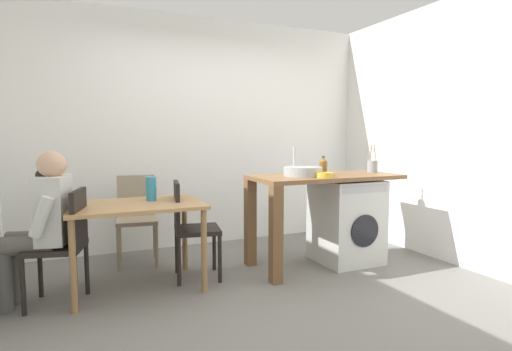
{
  "coord_description": "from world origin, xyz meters",
  "views": [
    {
      "loc": [
        -1.41,
        -3.08,
        1.31
      ],
      "look_at": [
        0.15,
        0.45,
        0.94
      ],
      "focal_mm": 28.91,
      "sensor_mm": 36.0,
      "label": 1
    }
  ],
  "objects_px": {
    "chair_opposite": "(189,224)",
    "chair_spare_by_wall": "(137,214)",
    "washing_machine": "(346,221)",
    "bottle_tall_green": "(323,166)",
    "chair_person_seat": "(65,240)",
    "mixing_bowl": "(324,175)",
    "vase": "(151,189)",
    "utensil_crock": "(372,166)",
    "dining_table": "(136,215)",
    "seated_person": "(42,220)"
  },
  "relations": [
    {
      "from": "seated_person",
      "to": "vase",
      "type": "bearing_deg",
      "value": -63.83
    },
    {
      "from": "mixing_bowl",
      "to": "utensil_crock",
      "type": "relative_size",
      "value": 0.58
    },
    {
      "from": "mixing_bowl",
      "to": "dining_table",
      "type": "bearing_deg",
      "value": 170.4
    },
    {
      "from": "chair_spare_by_wall",
      "to": "seated_person",
      "type": "bearing_deg",
      "value": 53.68
    },
    {
      "from": "chair_opposite",
      "to": "mixing_bowl",
      "type": "distance_m",
      "value": 1.35
    },
    {
      "from": "bottle_tall_green",
      "to": "vase",
      "type": "xyz_separation_m",
      "value": [
        -1.71,
        0.12,
        -0.16
      ]
    },
    {
      "from": "chair_opposite",
      "to": "seated_person",
      "type": "xyz_separation_m",
      "value": [
        -1.18,
        -0.14,
        0.16
      ]
    },
    {
      "from": "dining_table",
      "to": "bottle_tall_green",
      "type": "height_order",
      "value": "bottle_tall_green"
    },
    {
      "from": "washing_machine",
      "to": "bottle_tall_green",
      "type": "relative_size",
      "value": 4.63
    },
    {
      "from": "chair_spare_by_wall",
      "to": "washing_machine",
      "type": "height_order",
      "value": "chair_spare_by_wall"
    },
    {
      "from": "chair_spare_by_wall",
      "to": "bottle_tall_green",
      "type": "distance_m",
      "value": 1.99
    },
    {
      "from": "chair_opposite",
      "to": "bottle_tall_green",
      "type": "xyz_separation_m",
      "value": [
        1.39,
        -0.08,
        0.5
      ]
    },
    {
      "from": "seated_person",
      "to": "bottle_tall_green",
      "type": "bearing_deg",
      "value": -74.27
    },
    {
      "from": "mixing_bowl",
      "to": "utensil_crock",
      "type": "distance_m",
      "value": 0.81
    },
    {
      "from": "bottle_tall_green",
      "to": "utensil_crock",
      "type": "bearing_deg",
      "value": -1.94
    },
    {
      "from": "chair_spare_by_wall",
      "to": "mixing_bowl",
      "type": "height_order",
      "value": "mixing_bowl"
    },
    {
      "from": "chair_person_seat",
      "to": "vase",
      "type": "relative_size",
      "value": 4.25
    },
    {
      "from": "chair_person_seat",
      "to": "chair_opposite",
      "type": "height_order",
      "value": "same"
    },
    {
      "from": "dining_table",
      "to": "mixing_bowl",
      "type": "bearing_deg",
      "value": -9.6
    },
    {
      "from": "vase",
      "to": "bottle_tall_green",
      "type": "bearing_deg",
      "value": -3.91
    },
    {
      "from": "bottle_tall_green",
      "to": "dining_table",
      "type": "bearing_deg",
      "value": 179.48
    },
    {
      "from": "chair_spare_by_wall",
      "to": "chair_opposite",
      "type": "bearing_deg",
      "value": 124.66
    },
    {
      "from": "chair_opposite",
      "to": "utensil_crock",
      "type": "relative_size",
      "value": 3.0
    },
    {
      "from": "seated_person",
      "to": "washing_machine",
      "type": "relative_size",
      "value": 1.4
    },
    {
      "from": "bottle_tall_green",
      "to": "mixing_bowl",
      "type": "bearing_deg",
      "value": -120.93
    },
    {
      "from": "chair_person_seat",
      "to": "utensil_crock",
      "type": "bearing_deg",
      "value": -74.11
    },
    {
      "from": "chair_person_seat",
      "to": "vase",
      "type": "xyz_separation_m",
      "value": [
        0.7,
        0.22,
        0.34
      ]
    },
    {
      "from": "bottle_tall_green",
      "to": "chair_person_seat",
      "type": "bearing_deg",
      "value": -177.59
    },
    {
      "from": "chair_opposite",
      "to": "chair_spare_by_wall",
      "type": "xyz_separation_m",
      "value": [
        -0.37,
        0.71,
        0.0
      ]
    },
    {
      "from": "mixing_bowl",
      "to": "bottle_tall_green",
      "type": "bearing_deg",
      "value": 59.07
    },
    {
      "from": "utensil_crock",
      "to": "dining_table",
      "type": "bearing_deg",
      "value": 179.13
    },
    {
      "from": "dining_table",
      "to": "mixing_bowl",
      "type": "xyz_separation_m",
      "value": [
        1.7,
        -0.29,
        0.3
      ]
    },
    {
      "from": "chair_person_seat",
      "to": "bottle_tall_green",
      "type": "bearing_deg",
      "value": -73.23
    },
    {
      "from": "utensil_crock",
      "to": "vase",
      "type": "distance_m",
      "value": 2.33
    },
    {
      "from": "mixing_bowl",
      "to": "utensil_crock",
      "type": "height_order",
      "value": "utensil_crock"
    },
    {
      "from": "bottle_tall_green",
      "to": "seated_person",
      "type": "bearing_deg",
      "value": -178.63
    },
    {
      "from": "seated_person",
      "to": "vase",
      "type": "relative_size",
      "value": 5.67
    },
    {
      "from": "dining_table",
      "to": "mixing_bowl",
      "type": "relative_size",
      "value": 6.37
    },
    {
      "from": "dining_table",
      "to": "seated_person",
      "type": "height_order",
      "value": "seated_person"
    },
    {
      "from": "chair_person_seat",
      "to": "chair_spare_by_wall",
      "type": "bearing_deg",
      "value": -22.02
    },
    {
      "from": "chair_opposite",
      "to": "utensil_crock",
      "type": "height_order",
      "value": "utensil_crock"
    },
    {
      "from": "dining_table",
      "to": "washing_machine",
      "type": "bearing_deg",
      "value": -2.45
    },
    {
      "from": "bottle_tall_green",
      "to": "mixing_bowl",
      "type": "xyz_separation_m",
      "value": [
        -0.16,
        -0.27,
        -0.06
      ]
    },
    {
      "from": "seated_person",
      "to": "mixing_bowl",
      "type": "relative_size",
      "value": 6.95
    },
    {
      "from": "bottle_tall_green",
      "to": "chair_spare_by_wall",
      "type": "bearing_deg",
      "value": 155.73
    },
    {
      "from": "dining_table",
      "to": "seated_person",
      "type": "relative_size",
      "value": 0.92
    },
    {
      "from": "chair_person_seat",
      "to": "mixing_bowl",
      "type": "height_order",
      "value": "mixing_bowl"
    },
    {
      "from": "chair_spare_by_wall",
      "to": "utensil_crock",
      "type": "distance_m",
      "value": 2.55
    },
    {
      "from": "washing_machine",
      "to": "utensil_crock",
      "type": "bearing_deg",
      "value": 8.1
    },
    {
      "from": "chair_opposite",
      "to": "washing_machine",
      "type": "height_order",
      "value": "chair_opposite"
    }
  ]
}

